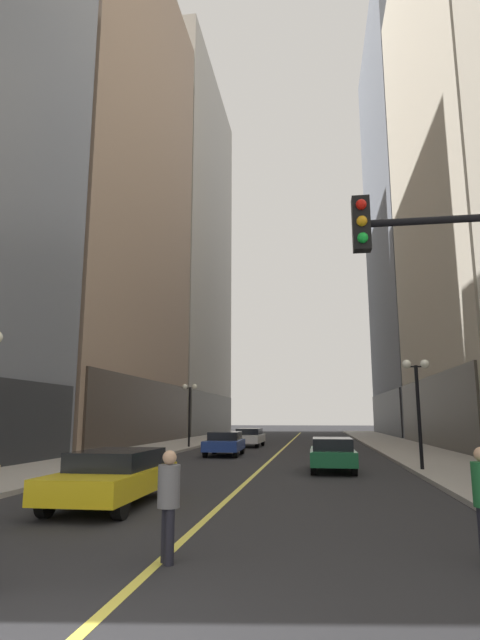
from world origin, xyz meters
The scene contains 14 objects.
ground_plane centered at (0.00, 35.00, 0.00)m, with size 200.00×200.00×0.00m, color #262628.
sidewalk_left centered at (-8.25, 35.00, 0.07)m, with size 4.50×78.00×0.15m, color #9E9991.
sidewalk_right centered at (8.25, 35.00, 0.07)m, with size 4.50×78.00×0.15m, color #9E9991.
lane_centre_stripe centered at (0.00, 35.00, 0.00)m, with size 0.16×70.00×0.01m, color #E5D64C.
building_left_mid centered at (-17.34, 34.50, 21.74)m, with size 13.88×24.00×43.64m.
building_left_far centered at (-16.09, 60.00, 24.47)m, with size 11.39×26.00×49.13m.
building_right_far centered at (17.60, 60.00, 27.42)m, with size 14.39×26.00×54.99m.
car_yellow centered at (-2.63, 8.39, 0.72)m, with size 1.96×4.77×1.32m.
car_green centered at (2.97, 17.26, 0.72)m, with size 1.75×4.28×1.32m.
car_blue centered at (-2.83, 25.07, 0.72)m, with size 2.05×4.41×1.32m.
car_white centered at (-2.62, 34.07, 0.72)m, with size 1.98×4.48×1.32m.
pedestrian_in_grey_suit centered at (0.15, 3.63, 0.95)m, with size 0.48×0.48×1.64m.
street_lamp_left_far centered at (-6.40, 30.96, 3.26)m, with size 1.06×0.36×4.43m.
street_lamp_right_mid centered at (6.40, 17.19, 3.26)m, with size 1.06×0.36×4.43m.
Camera 1 is at (2.42, -4.24, 2.14)m, focal length 28.71 mm.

